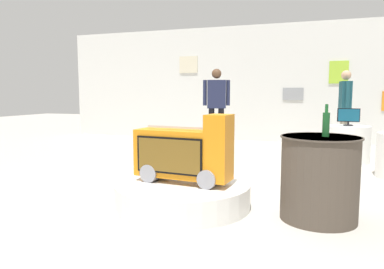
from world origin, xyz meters
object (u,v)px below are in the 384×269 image
bottle_on_side_table (326,124)px  shopper_browsing_rear (345,104)px  display_pedestal_left_rear (347,144)px  novelty_firetruck_tv (184,155)px  shopper_browsing_near_truck (216,104)px  side_table_round (319,177)px  tv_on_left_rear (349,116)px  main_display_pedestal (183,194)px

bottle_on_side_table → shopper_browsing_rear: 4.68m
display_pedestal_left_rear → novelty_firetruck_tv: bearing=-119.5°
novelty_firetruck_tv → shopper_browsing_near_truck: shopper_browsing_near_truck is taller
side_table_round → bottle_on_side_table: size_ratio=2.67×
shopper_browsing_rear → side_table_round: bearing=-97.3°
tv_on_left_rear → shopper_browsing_rear: (0.03, 1.22, 0.19)m
tv_on_left_rear → novelty_firetruck_tv: bearing=-119.6°
main_display_pedestal → shopper_browsing_rear: size_ratio=0.85×
side_table_round → bottle_on_side_table: bearing=-16.5°
shopper_browsing_rear → display_pedestal_left_rear: bearing=-91.5°
novelty_firetruck_tv → side_table_round: (1.40, 0.03, -0.16)m
novelty_firetruck_tv → side_table_round: 1.41m
main_display_pedestal → bottle_on_side_table: bottle_on_side_table is taller
display_pedestal_left_rear → shopper_browsing_near_truck: size_ratio=0.45×
novelty_firetruck_tv → bottle_on_side_table: bearing=0.6°
main_display_pedestal → side_table_round: size_ratio=1.79×
main_display_pedestal → side_table_round: 1.45m
display_pedestal_left_rear → shopper_browsing_near_truck: bearing=176.7°
tv_on_left_rear → side_table_round: bearing=-99.3°
tv_on_left_rear → main_display_pedestal: bearing=-119.9°
novelty_firetruck_tv → shopper_browsing_rear: (1.99, 4.67, 0.44)m
novelty_firetruck_tv → shopper_browsing_near_truck: bearing=99.0°
bottle_on_side_table → shopper_browsing_near_truck: (-2.00, 3.58, 0.08)m
tv_on_left_rear → bottle_on_side_table: (-0.52, -3.43, 0.12)m
bottle_on_side_table → shopper_browsing_near_truck: size_ratio=0.18×
novelty_firetruck_tv → tv_on_left_rear: 3.97m
tv_on_left_rear → shopper_browsing_rear: 1.23m
shopper_browsing_near_truck → side_table_round: bearing=-61.2°
novelty_firetruck_tv → bottle_on_side_table: (1.44, 0.01, 0.38)m
display_pedestal_left_rear → tv_on_left_rear: bearing=-83.5°
tv_on_left_rear → bottle_on_side_table: size_ratio=1.24×
novelty_firetruck_tv → display_pedestal_left_rear: bearing=60.5°
side_table_round → shopper_browsing_rear: size_ratio=0.48×
side_table_round → shopper_browsing_rear: 4.71m
novelty_firetruck_tv → shopper_browsing_near_truck: size_ratio=0.63×
bottle_on_side_table → shopper_browsing_near_truck: shopper_browsing_near_truck is taller
main_display_pedestal → shopper_browsing_rear: (2.01, 4.66, 0.89)m
bottle_on_side_table → shopper_browsing_rear: (0.55, 4.65, 0.07)m
novelty_firetruck_tv → bottle_on_side_table: size_ratio=3.56×
main_display_pedestal → shopper_browsing_near_truck: size_ratio=0.84×
shopper_browsing_near_truck → shopper_browsing_rear: bearing=22.7°
tv_on_left_rear → shopper_browsing_near_truck: 2.54m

